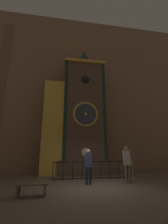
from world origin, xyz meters
name	(u,v)px	position (x,y,z in m)	size (l,w,h in m)	color
ground_plane	(94,187)	(0.00, 0.00, 0.00)	(28.00, 28.00, 0.00)	brown
cathedral_back_wall	(79,87)	(-0.09, 5.27, 7.23)	(24.00, 0.32, 14.48)	#846047
clock_tower	(78,116)	(-0.30, 4.00, 4.24)	(4.96, 1.77, 10.37)	brown
railing_fence	(92,169)	(0.34, 2.03, 0.55)	(4.53, 0.05, 0.99)	black
visitor_near	(88,163)	(-0.12, 0.63, 1.02)	(0.37, 0.27, 1.69)	#1B213A
visitor_far	(127,161)	(1.93, 0.57, 1.10)	(0.36, 0.26, 1.82)	#58554F
stanchion_post	(133,172)	(2.98, 2.10, 0.34)	(0.28, 0.28, 1.05)	#B28E33
visitor_bench	(32,187)	(-2.53, -1.04, 0.31)	(1.15, 0.40, 0.44)	brown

